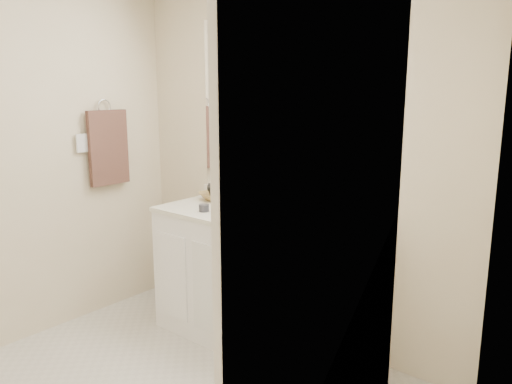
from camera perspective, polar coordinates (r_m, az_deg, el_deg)
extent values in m
cube|color=beige|center=(3.32, 3.57, 3.42)|extent=(2.60, 0.02, 2.40)
cube|color=beige|center=(1.58, 14.16, -6.49)|extent=(0.02, 2.60, 2.40)
cube|color=white|center=(3.32, 0.56, -10.48)|extent=(1.50, 0.55, 0.85)
cube|color=white|center=(3.18, 0.57, -3.12)|extent=(1.52, 0.57, 0.03)
cube|color=white|center=(3.36, 3.36, -1.33)|extent=(1.52, 0.03, 0.08)
cylinder|color=beige|center=(3.16, 0.35, -3.14)|extent=(0.37, 0.37, 0.02)
cylinder|color=silver|center=(3.28, 2.33, -1.38)|extent=(0.02, 0.02, 0.11)
cube|color=white|center=(3.29, 3.59, 9.63)|extent=(1.48, 0.01, 1.20)
cylinder|color=#161898|center=(3.40, 0.25, -0.97)|extent=(0.08, 0.08, 0.10)
cylinder|color=#C7B78C|center=(3.14, 4.87, -2.10)|extent=(0.09, 0.09, 0.10)
cylinder|color=#FF43AF|center=(3.12, 5.05, -0.35)|extent=(0.02, 0.04, 0.20)
cylinder|color=#0EAC99|center=(3.00, 5.28, -1.88)|extent=(0.10, 0.10, 0.20)
cylinder|color=white|center=(2.97, 9.65, -2.14)|extent=(0.09, 0.09, 0.19)
cube|color=white|center=(2.84, 6.42, -4.61)|extent=(0.09, 0.07, 0.01)
cube|color=#8DC830|center=(2.84, 6.43, -4.23)|extent=(0.07, 0.06, 0.02)
cube|color=orange|center=(2.95, 0.03, -3.94)|extent=(0.12, 0.03, 0.00)
cylinder|color=#33333A|center=(3.33, -5.97, -1.82)|extent=(0.09, 0.09, 0.05)
cylinder|color=silver|center=(3.44, -2.69, -0.27)|extent=(0.06, 0.06, 0.17)
imported|color=white|center=(3.44, -0.45, -0.15)|extent=(0.08, 0.08, 0.18)
imported|color=beige|center=(3.54, -2.20, 0.09)|extent=(0.09, 0.09, 0.17)
imported|color=tan|center=(3.57, -1.87, 0.02)|extent=(0.14, 0.14, 0.15)
imported|color=olive|center=(3.66, -4.66, -0.46)|extent=(0.29, 0.29, 0.06)
cylinder|color=black|center=(3.63, -4.45, 0.46)|extent=(0.14, 0.09, 0.07)
torus|color=silver|center=(3.85, -16.95, 9.33)|extent=(0.01, 0.11, 0.11)
cube|color=#33201B|center=(3.86, -16.52, 4.87)|extent=(0.04, 0.32, 0.55)
cube|color=white|center=(3.76, -19.28, 5.30)|extent=(0.01, 0.08, 0.13)
cube|color=white|center=(1.42, 7.79, -17.22)|extent=(0.02, 0.82, 2.00)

